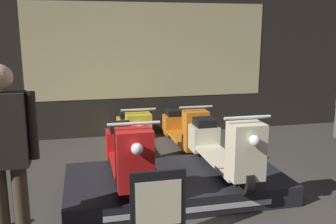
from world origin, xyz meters
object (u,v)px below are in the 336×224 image
at_px(scooter_backrow_1, 184,129).
at_px(scooter_backrow_0, 133,133).
at_px(scooter_display_right, 223,147).
at_px(scooter_display_left, 127,154).
at_px(person_left_browsing, 6,149).
at_px(price_sign_board, 158,208).

bearing_deg(scooter_backrow_1, scooter_backrow_0, 180.00).
height_order(scooter_display_right, scooter_backrow_1, scooter_display_right).
bearing_deg(scooter_backrow_1, scooter_display_right, -90.08).
bearing_deg(scooter_display_right, scooter_backrow_1, 89.92).
xyz_separation_m(scooter_display_left, scooter_display_right, (1.15, 0.00, 0.00)).
xyz_separation_m(scooter_backrow_0, scooter_backrow_1, (0.85, 0.00, 0.00)).
bearing_deg(person_left_browsing, scooter_display_left, 36.51).
relative_size(scooter_display_left, person_left_browsing, 1.07).
xyz_separation_m(person_left_browsing, price_sign_board, (1.25, -0.18, -0.58)).
bearing_deg(scooter_backrow_0, person_left_browsing, -118.75).
relative_size(scooter_display_left, scooter_backrow_0, 1.00).
bearing_deg(price_sign_board, scooter_display_right, 44.96).
bearing_deg(scooter_backrow_0, scooter_backrow_1, 0.00).
relative_size(scooter_display_left, scooter_display_right, 1.00).
relative_size(scooter_backrow_0, price_sign_board, 2.48).
bearing_deg(scooter_display_right, person_left_browsing, -160.13).
height_order(scooter_backrow_1, person_left_browsing, person_left_browsing).
xyz_separation_m(scooter_display_left, scooter_backrow_1, (1.15, 1.74, -0.23)).
distance_m(scooter_backrow_0, scooter_backrow_1, 0.85).
xyz_separation_m(scooter_display_left, price_sign_board, (0.15, -0.99, -0.19)).
distance_m(scooter_backrow_1, price_sign_board, 2.91).
height_order(scooter_backrow_1, price_sign_board, scooter_backrow_1).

